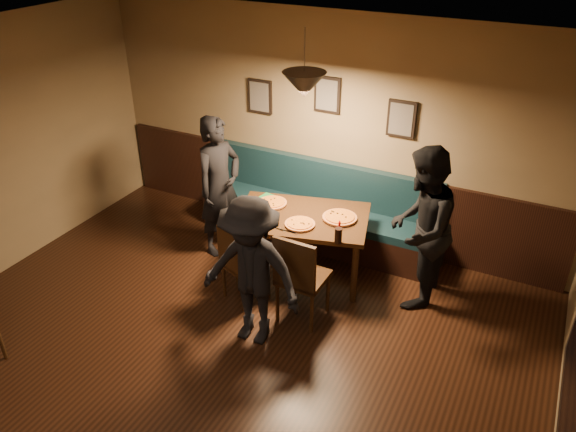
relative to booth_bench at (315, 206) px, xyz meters
The scene contains 23 objects.
floor 3.24m from the booth_bench, 90.00° to the right, with size 7.00×7.00×0.00m, color black.
ceiling 3.94m from the booth_bench, 90.00° to the right, with size 7.00×7.00×0.00m, color silver.
wall_back 0.95m from the booth_bench, 90.00° to the left, with size 6.00×6.00×0.00m, color #8C704F.
wainscot 0.27m from the booth_bench, 90.00° to the left, with size 5.88×0.06×1.00m, color black.
booth_bench is the anchor object (origin of this frame).
picture_left 1.52m from the booth_bench, 163.30° to the left, with size 0.32×0.04×0.42m, color black.
picture_center 1.38m from the booth_bench, 90.00° to the left, with size 0.32×0.04×0.42m, color black.
picture_right 1.52m from the booth_bench, 16.70° to the left, with size 0.32×0.04×0.42m, color black.
pendant_lamp 1.90m from the booth_bench, 77.23° to the right, with size 0.44×0.44×0.25m, color black.
dining_table 0.75m from the booth_bench, 77.23° to the right, with size 1.45×0.93×0.77m, color black.
chair_near_left 1.41m from the booth_bench, 97.47° to the right, with size 0.40×0.40×0.91m, color black, non-canonical shape.
chair_near_right 1.49m from the booth_bench, 70.23° to the right, with size 0.46×0.46×1.03m, color black, non-canonical shape.
diner_left 1.22m from the booth_bench, 144.73° to the right, with size 0.63×0.41×1.73m, color black.
diner_right 1.60m from the booth_bench, 22.23° to the right, with size 0.86×0.67×1.77m, color black.
diner_front 1.95m from the booth_bench, 83.95° to the right, with size 1.01×0.58×1.56m, color black.
pizza_a 0.74m from the booth_bench, 112.29° to the right, with size 0.34×0.34×0.04m, color orange.
pizza_b 0.99m from the booth_bench, 75.91° to the right, with size 0.33×0.33×0.04m, color orange.
pizza_c 0.88m from the booth_bench, 47.09° to the right, with size 0.38×0.38×0.04m, color orange.
soda_glass 1.33m from the booth_bench, 55.39° to the right, with size 0.08×0.08×0.17m, color black.
tabasco_bottle 1.07m from the booth_bench, 51.44° to the right, with size 0.03×0.03×0.11m, color #A90505.
napkin_a 0.70m from the booth_bench, 127.92° to the right, with size 0.17×0.17×0.01m, color #1C692D.
napkin_b 1.15m from the booth_bench, 109.66° to the right, with size 0.14×0.14×0.01m, color #1D6F1E.
cutlery_set 1.13m from the booth_bench, 84.81° to the right, with size 0.02×0.20×0.00m, color #B6B6BA.
Camera 1 is at (2.45, -2.39, 3.84)m, focal length 34.90 mm.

